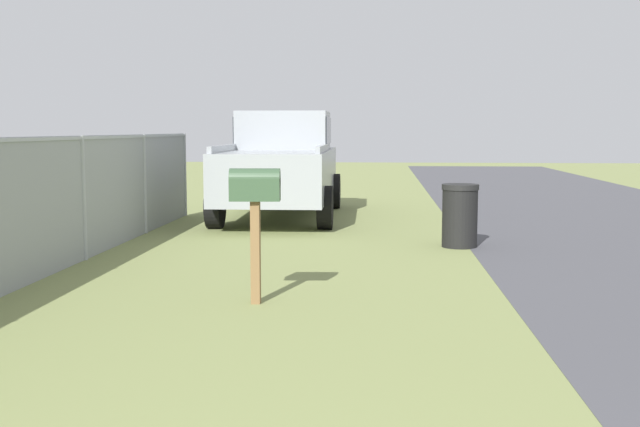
% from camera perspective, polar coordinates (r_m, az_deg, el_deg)
% --- Properties ---
extents(mailbox, '(0.23, 0.51, 1.35)m').
position_cam_1_polar(mailbox, '(7.63, -4.81, 1.31)').
color(mailbox, brown).
rests_on(mailbox, ground).
extents(pickup_truck, '(5.49, 2.26, 2.09)m').
position_cam_1_polar(pickup_truck, '(15.43, -2.81, 3.90)').
color(pickup_truck, '#93999E').
rests_on(pickup_truck, ground).
extents(trash_bin, '(0.54, 0.54, 0.93)m').
position_cam_1_polar(trash_bin, '(11.56, 10.27, -0.14)').
color(trash_bin, black).
rests_on(trash_bin, ground).
extents(fence_section, '(13.40, 0.07, 1.65)m').
position_cam_1_polar(fence_section, '(9.44, -20.03, 0.76)').
color(fence_section, '#9EA3A8').
rests_on(fence_section, ground).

